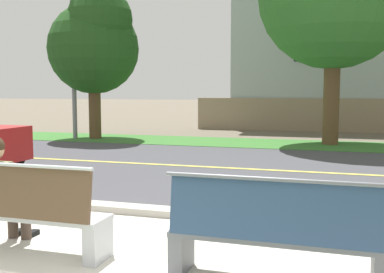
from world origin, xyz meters
name	(u,v)px	position (x,y,z in m)	size (l,w,h in m)	color
ground_plane	(259,160)	(0.00, 8.00, 0.00)	(140.00, 140.00, 0.00)	#665B4C
sidewalk_pavement	(133,271)	(0.00, 0.40, 0.01)	(44.00, 3.60, 0.01)	beige
curb_edge	(193,215)	(0.00, 2.35, 0.06)	(44.00, 0.30, 0.11)	#ADA89E
street_asphalt	(248,169)	(0.00, 6.50, 0.00)	(52.00, 8.00, 0.01)	#424247
road_centre_line	(248,169)	(0.00, 6.50, 0.01)	(48.00, 0.14, 0.01)	#E0CC4C
far_verge_grass	(276,144)	(0.00, 11.59, 0.01)	(48.00, 2.80, 0.02)	#38702D
bench_left	(19,212)	(-1.34, 0.47, 0.46)	(1.92, 0.48, 1.01)	silver
bench_right	(275,236)	(1.34, 0.47, 0.46)	(1.92, 0.48, 1.01)	slate
seated_person_olive	(2,187)	(-1.68, 0.64, 0.68)	(0.52, 0.68, 1.25)	#47382D
streetlamp	(75,23)	(-7.15, 11.39, 4.12)	(0.24, 2.10, 7.23)	gray
shade_tree_far_left	(95,42)	(-6.36, 11.34, 3.44)	(3.22, 3.22, 5.31)	brown
garden_wall	(350,115)	(2.38, 16.74, 0.70)	(13.00, 0.36, 1.40)	gray
house_across_street	(371,50)	(3.30, 19.94, 3.61)	(12.91, 6.91, 7.13)	#A3ADB2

